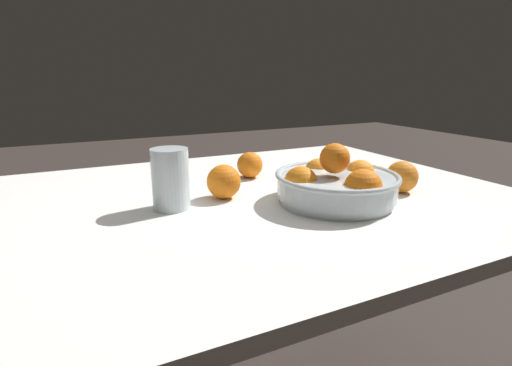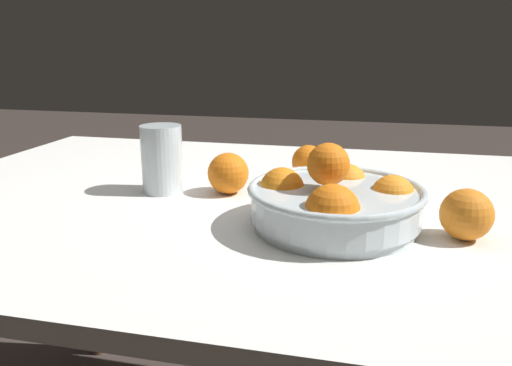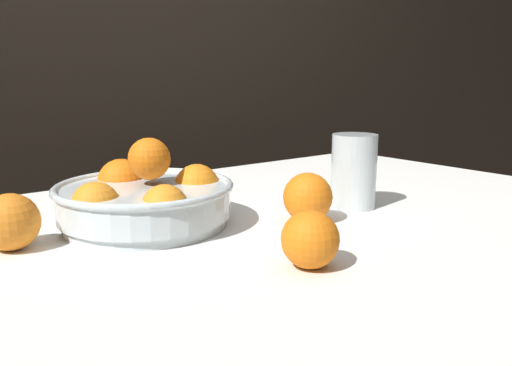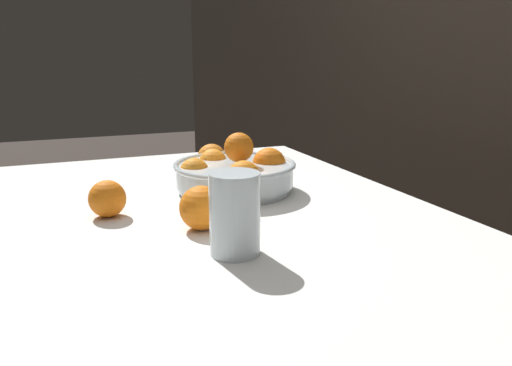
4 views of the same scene
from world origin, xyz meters
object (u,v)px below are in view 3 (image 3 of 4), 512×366
(orange_loose_aside, at_px, (310,239))
(juice_glass, at_px, (354,175))
(orange_loose_front, at_px, (308,197))
(orange_loose_near_bowl, at_px, (10,222))
(fruit_bowl, at_px, (145,198))

(orange_loose_aside, bearing_deg, juice_glass, 32.06)
(juice_glass, height_order, orange_loose_front, juice_glass)
(orange_loose_near_bowl, height_order, orange_loose_front, orange_loose_front)
(orange_loose_front, bearing_deg, fruit_bowl, 146.75)
(fruit_bowl, bearing_deg, orange_loose_aside, -74.88)
(juice_glass, relative_size, orange_loose_near_bowl, 1.69)
(orange_loose_front, bearing_deg, orange_loose_aside, -132.68)
(fruit_bowl, xyz_separation_m, orange_loose_near_bowl, (-0.20, 0.00, -0.00))
(orange_loose_front, xyz_separation_m, orange_loose_aside, (-0.14, -0.16, -0.00))
(orange_loose_near_bowl, bearing_deg, juice_glass, -13.34)
(orange_loose_near_bowl, xyz_separation_m, orange_loose_front, (0.43, -0.15, 0.00))
(fruit_bowl, distance_m, juice_glass, 0.38)
(juice_glass, height_order, orange_loose_aside, juice_glass)
(juice_glass, distance_m, orange_loose_front, 0.14)
(orange_loose_near_bowl, bearing_deg, fruit_bowl, -1.19)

